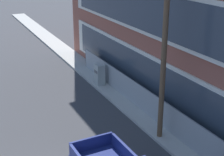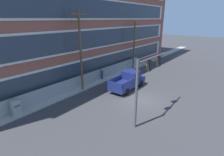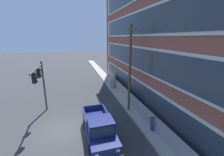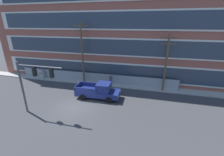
{
  "view_description": "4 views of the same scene",
  "coord_description": "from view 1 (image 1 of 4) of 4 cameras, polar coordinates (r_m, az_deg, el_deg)",
  "views": [
    {
      "loc": [
        10.78,
        -1.88,
        9.09
      ],
      "look_at": [
        -1.43,
        4.02,
        3.95
      ],
      "focal_mm": 55.0,
      "sensor_mm": 36.0,
      "label": 1
    },
    {
      "loc": [
        -15.31,
        -7.97,
        8.3
      ],
      "look_at": [
        -0.81,
        3.26,
        2.03
      ],
      "focal_mm": 28.0,
      "sensor_mm": 36.0,
      "label": 2
    },
    {
      "loc": [
        12.43,
        1.13,
        8.01
      ],
      "look_at": [
        -2.0,
        5.02,
        3.94
      ],
      "focal_mm": 24.0,
      "sensor_mm": 36.0,
      "label": 3
    },
    {
      "loc": [
        7.82,
        -13.45,
        9.13
      ],
      "look_at": [
        3.06,
        5.36,
        1.95
      ],
      "focal_mm": 24.0,
      "sensor_mm": 36.0,
      "label": 4
    }
  ],
  "objects": [
    {
      "name": "sidewalk_building_side",
      "position": [
        16.87,
        13.05,
        -12.11
      ],
      "size": [
        80.0,
        1.75,
        0.16
      ],
      "primitive_type": "cube",
      "color": "#9E9B93",
      "rests_on": "ground"
    },
    {
      "name": "utility_pole_near_corner",
      "position": [
        15.95,
        8.75,
        5.98
      ],
      "size": [
        2.36,
        0.26,
        9.25
      ],
      "color": "brown",
      "rests_on": "ground"
    },
    {
      "name": "chain_link_fence",
      "position": [
        17.05,
        12.15,
        -8.65
      ],
      "size": [
        25.95,
        0.06,
        1.66
      ],
      "color": "gray",
      "rests_on": "ground"
    },
    {
      "name": "electrical_cabinet",
      "position": [
        23.82,
        -2.1,
        0.41
      ],
      "size": [
        0.72,
        0.56,
        1.61
      ],
      "color": "#939993",
      "rests_on": "ground"
    }
  ]
}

